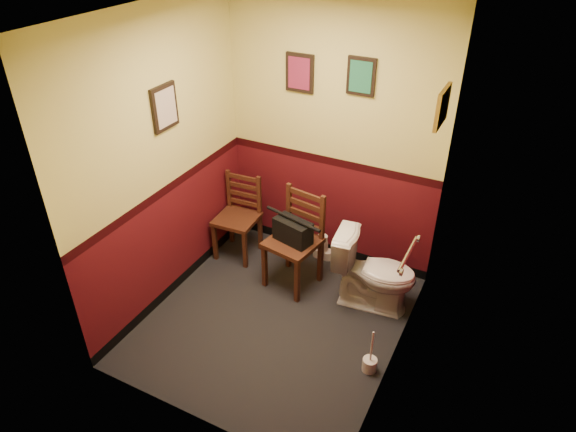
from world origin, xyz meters
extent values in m
cube|color=black|center=(0.00, 0.00, 0.00)|extent=(2.20, 2.40, 0.00)
cube|color=silver|center=(0.00, 0.00, 2.70)|extent=(2.20, 2.40, 0.00)
cube|color=#4D0D14|center=(0.00, 1.20, 1.35)|extent=(2.20, 0.00, 2.70)
cube|color=#4D0D14|center=(0.00, -1.20, 1.35)|extent=(2.20, 0.00, 2.70)
cube|color=#4D0D14|center=(-1.10, 0.00, 1.35)|extent=(0.00, 2.40, 2.70)
cube|color=#4D0D14|center=(1.10, 0.00, 1.35)|extent=(0.00, 2.40, 2.70)
cylinder|color=silver|center=(1.07, 0.25, 0.95)|extent=(0.03, 0.50, 0.03)
cylinder|color=silver|center=(1.09, 0.00, 0.95)|extent=(0.02, 0.06, 0.06)
cylinder|color=silver|center=(1.09, 0.50, 0.95)|extent=(0.02, 0.06, 0.06)
cube|color=black|center=(-0.35, 1.18, 1.95)|extent=(0.28, 0.03, 0.36)
cube|color=maroon|center=(-0.35, 1.17, 1.95)|extent=(0.22, 0.01, 0.30)
cube|color=black|center=(0.25, 1.18, 2.00)|extent=(0.26, 0.03, 0.34)
cube|color=#216949|center=(0.25, 1.17, 2.00)|extent=(0.20, 0.01, 0.28)
cube|color=black|center=(-1.08, 0.10, 1.85)|extent=(0.03, 0.30, 0.38)
cube|color=#BAA592|center=(-1.07, 0.10, 1.85)|extent=(0.01, 0.24, 0.31)
cube|color=olive|center=(1.08, 0.60, 2.05)|extent=(0.03, 0.34, 0.28)
cube|color=#BAA592|center=(1.07, 0.60, 2.05)|extent=(0.01, 0.28, 0.22)
imported|color=white|center=(0.72, 0.61, 0.38)|extent=(0.82, 0.52, 0.76)
cylinder|color=silver|center=(0.97, -0.18, 0.06)|extent=(0.12, 0.12, 0.12)
cylinder|color=silver|center=(0.97, -0.18, 0.26)|extent=(0.02, 0.02, 0.34)
cube|color=#542919|center=(-0.85, 0.73, 0.45)|extent=(0.45, 0.45, 0.04)
cube|color=#542919|center=(-1.02, 0.54, 0.23)|extent=(0.04, 0.04, 0.45)
cube|color=#542919|center=(-1.04, 0.90, 0.23)|extent=(0.04, 0.04, 0.45)
cube|color=#542919|center=(-0.66, 0.56, 0.23)|extent=(0.04, 0.04, 0.45)
cube|color=#542919|center=(-0.68, 0.92, 0.23)|extent=(0.04, 0.04, 0.45)
cube|color=#542919|center=(-1.04, 0.90, 0.68)|extent=(0.04, 0.04, 0.45)
cube|color=#542919|center=(-0.68, 0.92, 0.68)|extent=(0.04, 0.04, 0.45)
cube|color=#542919|center=(-0.86, 0.91, 0.55)|extent=(0.34, 0.05, 0.05)
cube|color=#542919|center=(-0.86, 0.91, 0.65)|extent=(0.34, 0.05, 0.05)
cube|color=#542919|center=(-0.86, 0.91, 0.75)|extent=(0.34, 0.05, 0.05)
cube|color=#542919|center=(-0.86, 0.91, 0.85)|extent=(0.34, 0.05, 0.05)
cube|color=#542919|center=(-0.10, 0.55, 0.50)|extent=(0.54, 0.54, 0.04)
cube|color=#542919|center=(-0.33, 0.39, 0.25)|extent=(0.05, 0.05, 0.50)
cube|color=#542919|center=(-0.26, 0.78, 0.25)|extent=(0.05, 0.05, 0.50)
cube|color=#542919|center=(0.06, 0.32, 0.25)|extent=(0.05, 0.05, 0.50)
cube|color=#542919|center=(0.13, 0.71, 0.25)|extent=(0.05, 0.05, 0.50)
cube|color=#542919|center=(-0.26, 0.78, 0.74)|extent=(0.05, 0.05, 0.50)
cube|color=#542919|center=(0.13, 0.72, 0.74)|extent=(0.05, 0.05, 0.50)
cube|color=#542919|center=(-0.07, 0.75, 0.61)|extent=(0.37, 0.09, 0.05)
cube|color=#542919|center=(-0.07, 0.75, 0.72)|extent=(0.37, 0.09, 0.05)
cube|color=#542919|center=(-0.07, 0.75, 0.83)|extent=(0.37, 0.09, 0.05)
cube|color=#542919|center=(-0.07, 0.75, 0.94)|extent=(0.37, 0.09, 0.05)
cube|color=black|center=(-0.10, 0.55, 0.63)|extent=(0.40, 0.27, 0.23)
cylinder|color=black|center=(-0.10, 0.55, 0.77)|extent=(0.32, 0.11, 0.03)
cylinder|color=silver|center=(-0.06, 1.09, 0.05)|extent=(0.11, 0.11, 0.10)
cylinder|color=silver|center=(0.06, 1.09, 0.05)|extent=(0.11, 0.11, 0.10)
cylinder|color=silver|center=(0.00, 1.08, 0.15)|extent=(0.11, 0.11, 0.10)
cylinder|color=silver|center=(0.00, 1.06, 0.25)|extent=(0.11, 0.11, 0.10)
camera|label=1|loc=(1.70, -3.09, 3.37)|focal=32.00mm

